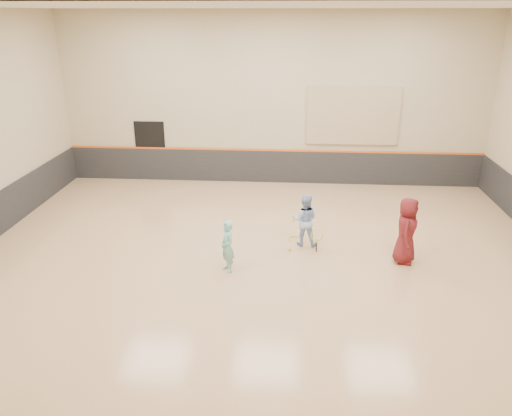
# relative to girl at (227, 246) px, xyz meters

# --- Properties ---
(room) EXTENTS (15.04, 12.04, 6.22)m
(room) POSITION_rel_girl_xyz_m (0.79, 0.90, 0.16)
(room) COLOR tan
(room) RESTS_ON ground
(wainscot_back) EXTENTS (14.90, 0.04, 1.20)m
(wainscot_back) POSITION_rel_girl_xyz_m (0.79, 6.87, -0.05)
(wainscot_back) COLOR #232326
(wainscot_back) RESTS_ON floor
(accent_stripe) EXTENTS (14.90, 0.03, 0.06)m
(accent_stripe) POSITION_rel_girl_xyz_m (0.79, 6.86, 0.57)
(accent_stripe) COLOR #D85914
(accent_stripe) RESTS_ON wall_back
(acoustic_panel) EXTENTS (3.20, 0.08, 2.00)m
(acoustic_panel) POSITION_rel_girl_xyz_m (3.59, 6.85, 1.85)
(acoustic_panel) COLOR tan
(acoustic_panel) RESTS_ON wall_back
(doorway) EXTENTS (1.10, 0.05, 2.20)m
(doorway) POSITION_rel_girl_xyz_m (-3.71, 6.88, 0.45)
(doorway) COLOR black
(doorway) RESTS_ON floor
(girl) EXTENTS (0.51, 0.57, 1.31)m
(girl) POSITION_rel_girl_xyz_m (0.00, 0.00, 0.00)
(girl) COLOR #70C2BC
(girl) RESTS_ON floor
(instructor) EXTENTS (0.73, 0.59, 1.44)m
(instructor) POSITION_rel_girl_xyz_m (1.87, 1.62, 0.06)
(instructor) COLOR #95B3E7
(instructor) RESTS_ON floor
(young_man) EXTENTS (0.75, 0.95, 1.71)m
(young_man) POSITION_rel_girl_xyz_m (4.36, 0.80, 0.20)
(young_man) COLOR maroon
(young_man) RESTS_ON floor
(held_racket) EXTENTS (0.33, 0.33, 0.66)m
(held_racket) POSITION_rel_girl_xyz_m (2.19, 1.25, -0.21)
(held_racket) COLOR #9CCC2C
(held_racket) RESTS_ON instructor
(spare_racket) EXTENTS (0.75, 0.75, 0.14)m
(spare_racket) POSITION_rel_girl_xyz_m (1.62, 1.92, -0.59)
(spare_racket) COLOR #BAE131
(spare_racket) RESTS_ON floor
(ball_under_racket) EXTENTS (0.07, 0.07, 0.07)m
(ball_under_racket) POSITION_rel_girl_xyz_m (1.49, 1.19, -0.62)
(ball_under_racket) COLOR #ADC92E
(ball_under_racket) RESTS_ON floor
(ball_in_hand) EXTENTS (0.07, 0.07, 0.07)m
(ball_in_hand) POSITION_rel_girl_xyz_m (4.53, 0.74, 0.41)
(ball_in_hand) COLOR #C3DA32
(ball_in_hand) RESTS_ON young_man
(ball_beside_spare) EXTENTS (0.07, 0.07, 0.07)m
(ball_beside_spare) POSITION_rel_girl_xyz_m (1.59, 3.18, -0.62)
(ball_beside_spare) COLOR yellow
(ball_beside_spare) RESTS_ON floor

